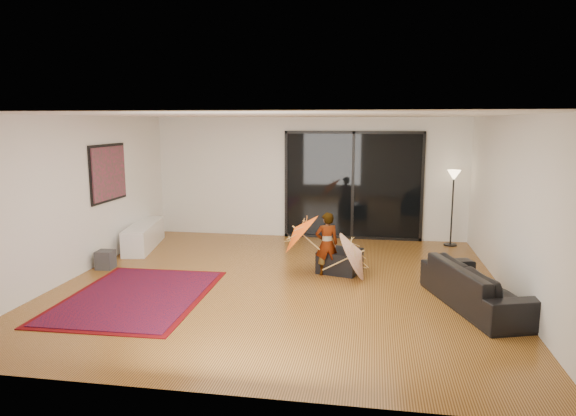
% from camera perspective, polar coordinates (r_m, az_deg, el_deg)
% --- Properties ---
extents(floor, '(7.00, 7.00, 0.00)m').
position_cam_1_polar(floor, '(8.45, -0.80, -8.36)').
color(floor, '#A96D2E').
rests_on(floor, ground).
extents(ceiling, '(7.00, 7.00, 0.00)m').
position_cam_1_polar(ceiling, '(8.04, -0.84, 10.28)').
color(ceiling, white).
rests_on(ceiling, wall_back).
extents(wall_back, '(7.00, 0.00, 7.00)m').
position_cam_1_polar(wall_back, '(11.57, 2.28, 3.36)').
color(wall_back, silver).
rests_on(wall_back, floor).
extents(wall_front, '(7.00, 0.00, 7.00)m').
position_cam_1_polar(wall_front, '(4.80, -8.33, -5.63)').
color(wall_front, silver).
rests_on(wall_front, floor).
extents(wall_left, '(0.00, 7.00, 7.00)m').
position_cam_1_polar(wall_left, '(9.41, -22.30, 1.21)').
color(wall_left, silver).
rests_on(wall_left, floor).
extents(wall_right, '(0.00, 7.00, 7.00)m').
position_cam_1_polar(wall_right, '(8.27, 23.79, 0.05)').
color(wall_right, silver).
rests_on(wall_right, floor).
extents(sliding_door, '(3.06, 0.07, 2.40)m').
position_cam_1_polar(sliding_door, '(11.47, 7.22, 2.48)').
color(sliding_door, black).
rests_on(sliding_door, wall_back).
extents(painting, '(0.04, 1.28, 1.08)m').
position_cam_1_polar(painting, '(10.21, -19.30, 3.69)').
color(painting, black).
rests_on(painting, wall_left).
extents(media_console, '(0.80, 1.88, 0.51)m').
position_cam_1_polar(media_console, '(11.12, -15.72, -2.97)').
color(media_console, white).
rests_on(media_console, floor).
extents(speaker, '(0.30, 0.30, 0.33)m').
position_cam_1_polar(speaker, '(9.78, -19.62, -5.42)').
color(speaker, '#424244').
rests_on(speaker, floor).
extents(persian_rug, '(2.07, 2.84, 0.02)m').
position_cam_1_polar(persian_rug, '(8.14, -16.44, -9.39)').
color(persian_rug, '#5C070B').
rests_on(persian_rug, floor).
extents(sofa, '(1.45, 2.26, 0.62)m').
position_cam_1_polar(sofa, '(7.81, 20.40, -8.12)').
color(sofa, black).
rests_on(sofa, floor).
extents(ottoman, '(0.82, 0.82, 0.38)m').
position_cam_1_polar(ottoman, '(9.09, 5.79, -5.86)').
color(ottoman, black).
rests_on(ottoman, floor).
extents(floor_lamp, '(0.28, 0.28, 1.61)m').
position_cam_1_polar(floor_lamp, '(11.26, 17.90, 2.32)').
color(floor_lamp, black).
rests_on(floor_lamp, floor).
extents(child, '(0.46, 0.37, 1.09)m').
position_cam_1_polar(child, '(8.79, 4.33, -3.99)').
color(child, '#999999').
rests_on(child, floor).
extents(parasol_orange, '(0.67, 0.84, 0.88)m').
position_cam_1_polar(parasol_orange, '(8.76, 0.72, -2.73)').
color(parasol_orange, '#E9500C').
rests_on(parasol_orange, child).
extents(parasol_white, '(0.58, 0.87, 0.94)m').
position_cam_1_polar(parasol_white, '(8.62, 8.22, -4.61)').
color(parasol_white, silver).
rests_on(parasol_white, floor).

